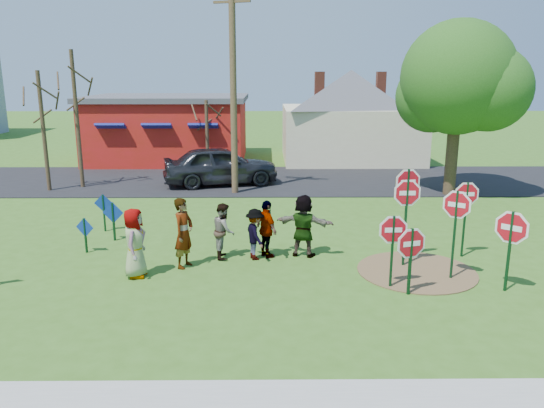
% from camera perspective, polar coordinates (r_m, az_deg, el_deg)
% --- Properties ---
extents(ground, '(120.00, 120.00, 0.00)m').
position_cam_1_polar(ground, '(15.43, -2.15, -6.00)').
color(ground, '#375F1B').
rests_on(ground, ground).
extents(road, '(120.00, 7.50, 0.04)m').
position_cam_1_polar(road, '(26.52, -1.49, 2.58)').
color(road, black).
rests_on(road, ground).
extents(dirt_patch, '(3.20, 3.20, 0.03)m').
position_cam_1_polar(dirt_patch, '(15.04, 15.28, -6.98)').
color(dirt_patch, brown).
rests_on(dirt_patch, ground).
extents(red_building, '(9.40, 7.69, 3.90)m').
position_cam_1_polar(red_building, '(33.19, -10.97, 8.04)').
color(red_building, '#9C1D0F').
rests_on(red_building, ground).
extents(cream_house, '(9.40, 9.40, 6.50)m').
position_cam_1_polar(cream_house, '(32.97, 8.40, 9.78)').
color(cream_house, beige).
rests_on(cream_house, ground).
extents(stop_sign_a, '(0.98, 0.07, 2.00)m').
position_cam_1_polar(stop_sign_a, '(13.42, 12.88, -3.34)').
color(stop_sign_a, '#0E3419').
rests_on(stop_sign_a, ground).
extents(stop_sign_b, '(0.98, 0.21, 2.81)m').
position_cam_1_polar(stop_sign_b, '(15.27, 14.35, 1.35)').
color(stop_sign_b, '#0E3419').
rests_on(stop_sign_b, ground).
extents(stop_sign_c, '(0.82, 0.57, 2.50)m').
position_cam_1_polar(stop_sign_c, '(14.30, 19.19, -1.07)').
color(stop_sign_c, '#0E3419').
rests_on(stop_sign_c, ground).
extents(stop_sign_d, '(0.93, 0.06, 2.35)m').
position_cam_1_polar(stop_sign_d, '(16.19, 20.17, 0.35)').
color(stop_sign_d, '#0E3419').
rests_on(stop_sign_d, ground).
extents(stop_sign_e, '(0.99, 0.31, 1.82)m').
position_cam_1_polar(stop_sign_e, '(13.14, 14.73, -4.59)').
color(stop_sign_e, '#0E3419').
rests_on(stop_sign_e, ground).
extents(stop_sign_f, '(0.82, 0.76, 2.18)m').
position_cam_1_polar(stop_sign_f, '(14.07, 24.34, -2.82)').
color(stop_sign_f, '#0E3419').
rests_on(stop_sign_f, ground).
extents(stop_sign_g, '(1.01, 0.07, 2.60)m').
position_cam_1_polar(stop_sign_g, '(14.87, 14.29, 0.14)').
color(stop_sign_g, '#0E3419').
rests_on(stop_sign_g, ground).
extents(blue_diamond_b, '(0.57, 0.20, 1.09)m').
position_cam_1_polar(blue_diamond_b, '(16.75, -19.47, -2.79)').
color(blue_diamond_b, '#0E3419').
rests_on(blue_diamond_b, ground).
extents(blue_diamond_c, '(0.69, 0.13, 1.27)m').
position_cam_1_polar(blue_diamond_c, '(17.65, -16.70, -1.35)').
color(blue_diamond_c, '#0E3419').
rests_on(blue_diamond_c, ground).
extents(blue_diamond_d, '(0.62, 0.06, 1.30)m').
position_cam_1_polar(blue_diamond_d, '(18.77, -17.65, -0.43)').
color(blue_diamond_d, '#0E3419').
rests_on(blue_diamond_d, ground).
extents(person_a, '(0.62, 0.93, 1.86)m').
position_cam_1_polar(person_a, '(14.36, -14.56, -4.07)').
color(person_a, '#3D5B96').
rests_on(person_a, ground).
extents(person_b, '(0.71, 0.84, 1.96)m').
position_cam_1_polar(person_b, '(14.77, -9.48, -3.09)').
color(person_b, '#296B57').
rests_on(person_b, ground).
extents(person_c, '(0.69, 0.84, 1.62)m').
position_cam_1_polar(person_c, '(15.44, -5.20, -2.86)').
color(person_c, '#915A3D').
rests_on(person_c, ground).
extents(person_d, '(0.85, 1.10, 1.50)m').
position_cam_1_polar(person_d, '(15.25, -1.83, -3.27)').
color(person_d, '#39393E').
rests_on(person_d, ground).
extents(person_e, '(0.87, 1.07, 1.71)m').
position_cam_1_polar(person_e, '(15.36, -0.58, -2.73)').
color(person_e, '#4F2E56').
rests_on(person_e, ground).
extents(person_f, '(1.81, 1.04, 1.86)m').
position_cam_1_polar(person_f, '(15.48, 3.41, -2.33)').
color(person_f, '#1B5522').
rests_on(person_f, ground).
extents(suv, '(5.75, 3.37, 1.84)m').
position_cam_1_polar(suv, '(25.39, -5.55, 4.16)').
color(suv, '#333237').
rests_on(suv, road).
extents(utility_pole, '(2.17, 0.84, 9.21)m').
position_cam_1_polar(utility_pole, '(23.20, -4.19, 12.92)').
color(utility_pole, '#4C3823').
rests_on(utility_pole, ground).
extents(leafy_tree, '(5.24, 4.78, 7.45)m').
position_cam_1_polar(leafy_tree, '(24.15, 19.62, 12.08)').
color(leafy_tree, '#382819').
rests_on(leafy_tree, ground).
extents(bare_tree_west, '(1.80, 1.80, 6.26)m').
position_cam_1_polar(bare_tree_west, '(25.95, -20.40, 10.45)').
color(bare_tree_west, '#382819').
rests_on(bare_tree_west, ground).
extents(bare_tree_east, '(1.80, 1.80, 3.84)m').
position_cam_1_polar(bare_tree_east, '(28.73, -7.03, 8.34)').
color(bare_tree_east, '#382819').
rests_on(bare_tree_east, ground).
extents(bare_tree_mid, '(1.80, 1.80, 5.35)m').
position_cam_1_polar(bare_tree_mid, '(25.76, -23.52, 8.84)').
color(bare_tree_mid, '#382819').
rests_on(bare_tree_mid, ground).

